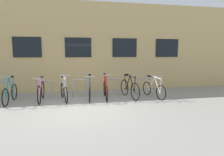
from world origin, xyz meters
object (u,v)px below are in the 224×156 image
Objects in this scene: bicycle_silver at (64,91)px; bicycle_blue at (90,90)px; bicycle_black at (129,88)px; bicycle_white at (154,89)px; bicycle_pink at (41,91)px; bicycle_teal at (10,93)px; bicycle_red at (105,89)px.

bicycle_blue is at bearing -3.49° from bicycle_silver.
bicycle_black reaches higher than bicycle_blue.
bicycle_white is 0.93× the size of bicycle_pink.
bicycle_black is 1.05× the size of bicycle_white.
bicycle_white is (2.80, -0.17, -0.01)m from bicycle_blue.
bicycle_blue is at bearing 176.49° from bicycle_white.
bicycle_silver is at bearing 178.14° from bicycle_black.
bicycle_blue is at bearing 0.05° from bicycle_teal.
bicycle_teal is at bearing -176.69° from bicycle_pink.
bicycle_white is (1.06, -0.15, -0.04)m from bicycle_black.
bicycle_black is 1.05× the size of bicycle_silver.
bicycle_blue is 0.98× the size of bicycle_teal.
bicycle_blue is 1.07m from bicycle_silver.
bicycle_black is at bearing -1.38° from bicycle_pink.
bicycle_white is (3.86, -0.24, -0.01)m from bicycle_silver.
bicycle_silver reaches higher than bicycle_white.
bicycle_silver is 1.00× the size of bicycle_white.
bicycle_teal is (-3.79, -0.07, -0.00)m from bicycle_red.
bicycle_white is at bearing -1.64° from bicycle_teal.
bicycle_pink is at bearing 3.31° from bicycle_teal.
bicycle_white is at bearing -3.51° from bicycle_silver.
bicycle_teal is at bearing -178.11° from bicycle_silver.
bicycle_red is 0.98× the size of bicycle_black.
bicycle_black is 1.01× the size of bicycle_teal.
bicycle_pink is (-3.70, 0.09, -0.00)m from bicycle_black.
bicycle_black is (1.73, -0.03, 0.03)m from bicycle_blue.
bicycle_red is 2.65m from bicycle_pink.
bicycle_teal reaches higher than bicycle_white.
bicycle_teal reaches higher than bicycle_red.
bicycle_black reaches higher than bicycle_pink.
bicycle_blue is 1.97m from bicycle_pink.
bicycle_silver is at bearing 176.49° from bicycle_white.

